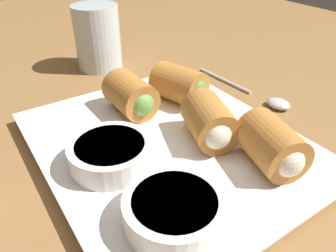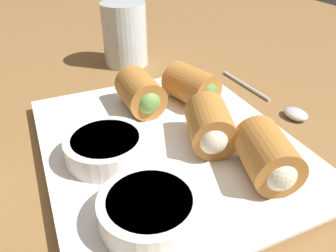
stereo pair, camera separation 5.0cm
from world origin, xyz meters
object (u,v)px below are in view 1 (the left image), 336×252
at_px(dipping_bowl_far, 174,210).
at_px(drinking_glass, 98,37).
at_px(serving_plate, 168,146).
at_px(dipping_bowl_near, 111,153).
at_px(spoon, 266,98).

xyz_separation_m(dipping_bowl_far, drinking_glass, (0.36, -0.10, 0.02)).
relative_size(serving_plate, dipping_bowl_near, 3.75).
bearing_deg(dipping_bowl_far, dipping_bowl_near, 6.06).
height_order(dipping_bowl_near, drinking_glass, drinking_glass).
bearing_deg(drinking_glass, spoon, -150.07).
height_order(serving_plate, drinking_glass, drinking_glass).
bearing_deg(dipping_bowl_near, serving_plate, -88.37).
distance_m(serving_plate, drinking_glass, 0.27).
distance_m(dipping_bowl_near, drinking_glass, 0.29).
xyz_separation_m(serving_plate, dipping_bowl_far, (-0.10, 0.06, 0.02)).
bearing_deg(drinking_glass, dipping_bowl_near, 158.38).
xyz_separation_m(serving_plate, spoon, (0.02, -0.18, -0.00)).
xyz_separation_m(dipping_bowl_near, dipping_bowl_far, (-0.09, -0.01, 0.00)).
distance_m(dipping_bowl_near, spoon, 0.25).
xyz_separation_m(spoon, drinking_glass, (0.25, 0.14, 0.05)).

